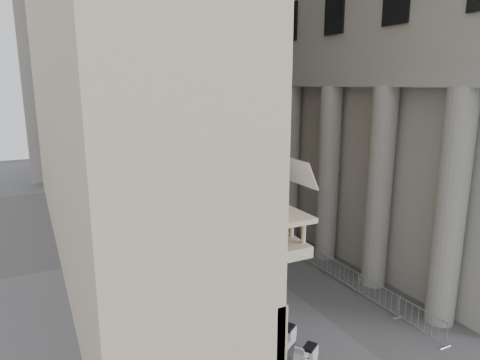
# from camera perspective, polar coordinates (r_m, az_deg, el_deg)

# --- Properties ---
(far_building) EXTENTS (22.00, 10.00, 30.00)m
(far_building) POSITION_cam_1_polar(r_m,az_deg,el_deg) (54.53, -15.56, 17.38)
(far_building) COLOR #AEACA4
(far_building) RESTS_ON ground
(iron_fence) EXTENTS (0.30, 28.00, 1.40)m
(iron_fence) POSITION_cam_1_polar(r_m,az_deg,el_deg) (26.15, -9.75, -10.21)
(iron_fence) COLOR black
(iron_fence) RESTS_ON ground
(blue_awning) EXTENTS (1.60, 3.00, 3.00)m
(blue_awning) POSITION_cam_1_polar(r_m,az_deg,el_deg) (36.11, -0.62, -3.56)
(blue_awning) COLOR navy
(blue_awning) RESTS_ON ground
(scooter_2) EXTENTS (1.48, 1.22, 1.50)m
(scooter_2) POSITION_cam_1_polar(r_m,az_deg,el_deg) (17.73, 5.95, -22.06)
(scooter_2) COLOR silver
(scooter_2) RESTS_ON ground
(scooter_3) EXTENTS (1.48, 1.22, 1.50)m
(scooter_3) POSITION_cam_1_polar(r_m,az_deg,el_deg) (18.71, 3.53, -19.96)
(scooter_3) COLOR silver
(scooter_3) RESTS_ON ground
(scooter_4) EXTENTS (1.48, 1.22, 1.50)m
(scooter_4) POSITION_cam_1_polar(r_m,az_deg,el_deg) (19.74, 1.40, -18.04)
(scooter_4) COLOR silver
(scooter_4) RESTS_ON ground
(scooter_5) EXTENTS (1.48, 1.22, 1.50)m
(scooter_5) POSITION_cam_1_polar(r_m,az_deg,el_deg) (20.81, -0.47, -16.31)
(scooter_5) COLOR silver
(scooter_5) RESTS_ON ground
(scooter_6) EXTENTS (1.48, 1.22, 1.50)m
(scooter_6) POSITION_cam_1_polar(r_m,az_deg,el_deg) (21.92, -2.12, -14.73)
(scooter_6) COLOR silver
(scooter_6) RESTS_ON ground
(scooter_7) EXTENTS (1.48, 1.22, 1.50)m
(scooter_7) POSITION_cam_1_polar(r_m,az_deg,el_deg) (23.06, -3.60, -13.29)
(scooter_7) COLOR silver
(scooter_7) RESTS_ON ground
(scooter_8) EXTENTS (1.48, 1.22, 1.50)m
(scooter_8) POSITION_cam_1_polar(r_m,az_deg,el_deg) (24.22, -4.91, -11.98)
(scooter_8) COLOR silver
(scooter_8) RESTS_ON ground
(scooter_9) EXTENTS (1.48, 1.22, 1.50)m
(scooter_9) POSITION_cam_1_polar(r_m,az_deg,el_deg) (25.41, -6.10, -10.79)
(scooter_9) COLOR silver
(scooter_9) RESTS_ON ground
(scooter_10) EXTENTS (1.48, 1.22, 1.50)m
(scooter_10) POSITION_cam_1_polar(r_m,az_deg,el_deg) (26.61, -7.17, -9.70)
(scooter_10) COLOR silver
(scooter_10) RESTS_ON ground
(scooter_11) EXTENTS (1.48, 1.22, 1.50)m
(scooter_11) POSITION_cam_1_polar(r_m,az_deg,el_deg) (27.84, -8.14, -8.71)
(scooter_11) COLOR silver
(scooter_11) RESTS_ON ground
(scooter_12) EXTENTS (1.48, 1.22, 1.50)m
(scooter_12) POSITION_cam_1_polar(r_m,az_deg,el_deg) (29.07, -9.03, -7.79)
(scooter_12) COLOR silver
(scooter_12) RESTS_ON ground
(barrier_0) EXTENTS (0.60, 2.40, 1.10)m
(barrier_0) POSITION_cam_1_polar(r_m,az_deg,el_deg) (20.28, 22.91, -18.23)
(barrier_0) COLOR #AFB2B7
(barrier_0) RESTS_ON ground
(barrier_1) EXTENTS (0.60, 2.40, 1.10)m
(barrier_1) POSITION_cam_1_polar(r_m,az_deg,el_deg) (21.72, 17.75, -15.64)
(barrier_1) COLOR #AFB2B7
(barrier_1) RESTS_ON ground
(barrier_2) EXTENTS (0.60, 2.40, 1.10)m
(barrier_2) POSITION_cam_1_polar(r_m,az_deg,el_deg) (23.34, 13.38, -13.29)
(barrier_2) COLOR #AFB2B7
(barrier_2) RESTS_ON ground
(barrier_3) EXTENTS (0.60, 2.40, 1.10)m
(barrier_3) POSITION_cam_1_polar(r_m,az_deg,el_deg) (25.11, 9.66, -11.20)
(barrier_3) COLOR #AFB2B7
(barrier_3) RESTS_ON ground
(barrier_4) EXTENTS (0.60, 2.40, 1.10)m
(barrier_4) POSITION_cam_1_polar(r_m,az_deg,el_deg) (26.99, 6.50, -9.36)
(barrier_4) COLOR #AFB2B7
(barrier_4) RESTS_ON ground
(barrier_5) EXTENTS (0.60, 2.40, 1.10)m
(barrier_5) POSITION_cam_1_polar(r_m,az_deg,el_deg) (28.97, 3.78, -7.74)
(barrier_5) COLOR #AFB2B7
(barrier_5) RESTS_ON ground
(barrier_6) EXTENTS (0.60, 2.40, 1.10)m
(barrier_6) POSITION_cam_1_polar(r_m,az_deg,el_deg) (31.02, 1.43, -6.31)
(barrier_6) COLOR #AFB2B7
(barrier_6) RESTS_ON ground
(barrier_7) EXTENTS (0.60, 2.40, 1.10)m
(barrier_7) POSITION_cam_1_polar(r_m,az_deg,el_deg) (33.13, -0.61, -5.06)
(barrier_7) COLOR #AFB2B7
(barrier_7) RESTS_ON ground
(security_tent) EXTENTS (3.55, 3.55, 2.89)m
(security_tent) POSITION_cam_1_polar(r_m,az_deg,el_deg) (32.10, -11.96, -1.44)
(security_tent) COLOR silver
(security_tent) RESTS_ON ground
(street_lamp) EXTENTS (2.49, 0.92, 7.87)m
(street_lamp) POSITION_cam_1_polar(r_m,az_deg,el_deg) (24.91, -7.08, 0.02)
(street_lamp) COLOR gray
(street_lamp) RESTS_ON ground
(info_kiosk) EXTENTS (0.36, 0.80, 1.63)m
(info_kiosk) POSITION_cam_1_polar(r_m,az_deg,el_deg) (30.85, -9.69, -4.99)
(info_kiosk) COLOR black
(info_kiosk) RESTS_ON ground
(pedestrian_a) EXTENTS (0.72, 0.53, 1.84)m
(pedestrian_a) POSITION_cam_1_polar(r_m,az_deg,el_deg) (36.96, -10.23, -1.90)
(pedestrian_a) COLOR black
(pedestrian_a) RESTS_ON ground
(pedestrian_b) EXTENTS (1.22, 1.18, 1.98)m
(pedestrian_b) POSITION_cam_1_polar(r_m,az_deg,el_deg) (39.38, -7.26, -0.80)
(pedestrian_b) COLOR black
(pedestrian_b) RESTS_ON ground
(pedestrian_c) EXTENTS (1.11, 0.88, 1.97)m
(pedestrian_c) POSITION_cam_1_polar(r_m,az_deg,el_deg) (43.86, -10.05, 0.49)
(pedestrian_c) COLOR black
(pedestrian_c) RESTS_ON ground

